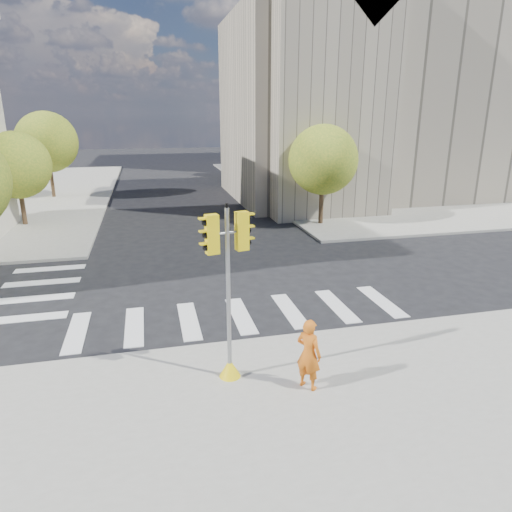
{
  "coord_description": "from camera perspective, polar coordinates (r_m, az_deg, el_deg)",
  "views": [
    {
      "loc": [
        -2.97,
        -16.27,
        6.75
      ],
      "look_at": [
        0.48,
        -1.87,
        2.1
      ],
      "focal_mm": 32.0,
      "sensor_mm": 36.0,
      "label": 1
    }
  ],
  "objects": [
    {
      "name": "sidewalk_far_right",
      "position": [
        48.57,
        15.08,
        8.94
      ],
      "size": [
        28.0,
        40.0,
        0.15
      ],
      "primitive_type": "cube",
      "color": "gray",
      "rests_on": "ground"
    },
    {
      "name": "tree_re_mid",
      "position": [
        39.75,
        1.87,
        13.97
      ],
      "size": [
        4.6,
        4.6,
        6.66
      ],
      "color": "#382616",
      "rests_on": "ground"
    },
    {
      "name": "lamp_far",
      "position": [
        45.67,
        0.45,
        14.71
      ],
      "size": [
        0.35,
        0.18,
        8.11
      ],
      "color": "black",
      "rests_on": "sidewalk_far_right"
    },
    {
      "name": "ground",
      "position": [
        17.87,
        -2.91,
        -4.79
      ],
      "size": [
        160.0,
        160.0,
        0.0
      ],
      "primitive_type": "plane",
      "color": "black",
      "rests_on": "ground"
    },
    {
      "name": "lamp_near",
      "position": [
        32.27,
        6.61,
        13.46
      ],
      "size": [
        0.35,
        0.18,
        8.11
      ],
      "color": "black",
      "rests_on": "sidewalk_far_right"
    },
    {
      "name": "tree_lw_far",
      "position": [
        41.03,
        -24.68,
        12.81
      ],
      "size": [
        4.8,
        4.8,
        6.95
      ],
      "color": "#382616",
      "rests_on": "ground"
    },
    {
      "name": "tree_lw_mid",
      "position": [
        31.34,
        -27.77,
        10.0
      ],
      "size": [
        4.0,
        4.0,
        5.77
      ],
      "color": "#382616",
      "rests_on": "ground"
    },
    {
      "name": "photographer",
      "position": [
        11.56,
        6.6,
        -12.08
      ],
      "size": [
        0.77,
        0.81,
        1.86
      ],
      "primitive_type": "imported",
      "rotation": [
        0.0,
        0.0,
        2.25
      ],
      "color": "#CB5E13",
      "rests_on": "sidewalk_near"
    },
    {
      "name": "tree_re_near",
      "position": [
        28.41,
        8.39,
        11.8
      ],
      "size": [
        4.2,
        4.2,
        6.16
      ],
      "color": "#382616",
      "rests_on": "ground"
    },
    {
      "name": "tree_re_far",
      "position": [
        51.43,
        -1.77,
        14.21
      ],
      "size": [
        4.0,
        4.0,
        5.88
      ],
      "color": "#382616",
      "rests_on": "ground"
    },
    {
      "name": "traffic_signal",
      "position": [
        11.49,
        -3.43,
        -6.48
      ],
      "size": [
        1.08,
        0.56,
        4.6
      ],
      "rotation": [
        0.0,
        0.0,
        0.2
      ],
      "color": "yellow",
      "rests_on": "sidewalk_near"
    },
    {
      "name": "office_tower",
      "position": [
        63.93,
        10.6,
        24.58
      ],
      "size": [
        20.0,
        18.0,
        30.0
      ],
      "primitive_type": "cube",
      "color": "#9EA0A3",
      "rests_on": "ground"
    },
    {
      "name": "civic_building",
      "position": [
        39.97,
        14.91,
        17.62
      ],
      "size": [
        26.0,
        16.0,
        19.39
      ],
      "color": "gray",
      "rests_on": "ground"
    }
  ]
}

